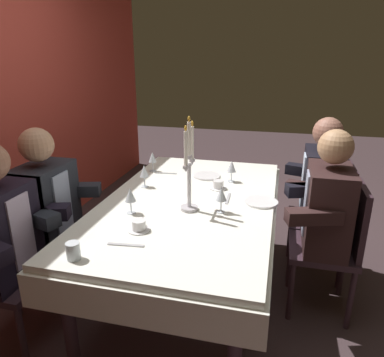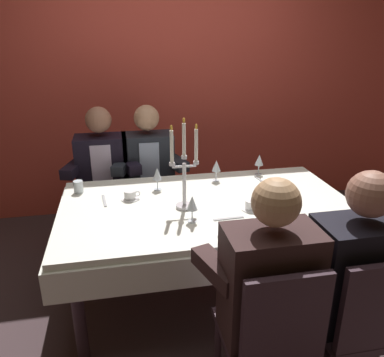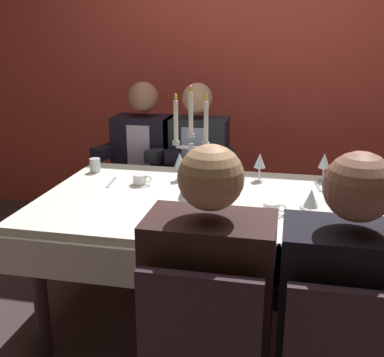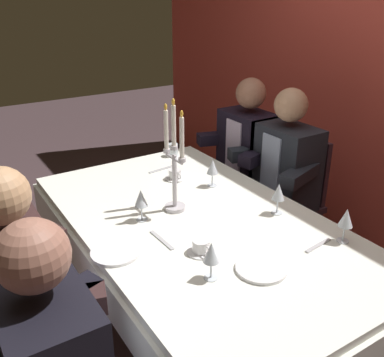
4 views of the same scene
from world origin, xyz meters
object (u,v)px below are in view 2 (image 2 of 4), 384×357
(coffee_cup_1, at_px, (251,206))
(seated_diner_1, at_px, (148,164))
(wine_glass_0, at_px, (259,160))
(wine_glass_2, at_px, (192,204))
(wine_glass_3, at_px, (283,195))
(seated_diner_3, at_px, (357,272))
(water_tumbler_0, at_px, (78,187))
(candelabra, at_px, (184,173))
(dinner_plate_0, at_px, (237,236))
(seated_diner_2, at_px, (270,283))
(wine_glass_4, at_px, (157,175))
(coffee_cup_0, at_px, (130,196))
(dinner_plate_1, at_px, (278,197))
(seated_diner_0, at_px, (103,167))
(wine_glass_1, at_px, (216,166))
(dining_table, at_px, (207,219))

(coffee_cup_1, distance_m, seated_diner_1, 1.18)
(wine_glass_0, relative_size, wine_glass_2, 1.00)
(wine_glass_3, bearing_deg, seated_diner_3, -81.93)
(wine_glass_2, relative_size, water_tumbler_0, 1.92)
(candelabra, xyz_separation_m, dinner_plate_0, (0.22, -0.43, -0.23))
(candelabra, height_order, seated_diner_2, candelabra)
(wine_glass_2, height_order, wine_glass_3, same)
(wine_glass_4, distance_m, coffee_cup_1, 0.71)
(wine_glass_2, bearing_deg, candelabra, 93.32)
(water_tumbler_0, relative_size, coffee_cup_0, 0.65)
(coffee_cup_1, bearing_deg, wine_glass_2, -167.67)
(candelabra, bearing_deg, wine_glass_3, -16.96)
(water_tumbler_0, bearing_deg, wine_glass_3, -23.99)
(seated_diner_2, bearing_deg, coffee_cup_1, 76.90)
(wine_glass_0, distance_m, wine_glass_2, 0.95)
(wine_glass_0, bearing_deg, wine_glass_4, -169.16)
(dinner_plate_1, xyz_separation_m, seated_diner_0, (-1.18, 0.90, -0.01))
(candelabra, height_order, wine_glass_3, candelabra)
(wine_glass_0, height_order, wine_glass_4, same)
(wine_glass_1, xyz_separation_m, seated_diner_2, (-0.08, -1.26, -0.12))
(dining_table, height_order, wine_glass_2, wine_glass_2)
(wine_glass_4, distance_m, seated_diner_2, 1.24)
(wine_glass_0, distance_m, wine_glass_4, 0.83)
(wine_glass_0, bearing_deg, dinner_plate_0, -116.75)
(coffee_cup_1, height_order, seated_diner_1, seated_diner_1)
(dinner_plate_0, relative_size, dinner_plate_1, 1.03)
(wine_glass_3, height_order, wine_glass_4, same)
(candelabra, distance_m, water_tumbler_0, 0.81)
(wine_glass_3, bearing_deg, candelabra, 163.04)
(dinner_plate_1, distance_m, seated_diner_1, 1.21)
(dinner_plate_1, height_order, water_tumbler_0, water_tumbler_0)
(wine_glass_3, xyz_separation_m, coffee_cup_1, (-0.17, 0.07, -0.09))
(dining_table, relative_size, wine_glass_0, 11.83)
(dinner_plate_1, bearing_deg, wine_glass_2, -160.78)
(dinner_plate_1, bearing_deg, coffee_cup_0, 170.11)
(wine_glass_0, bearing_deg, wine_glass_3, -98.10)
(coffee_cup_1, bearing_deg, coffee_cup_0, 157.65)
(seated_diner_2, bearing_deg, seated_diner_0, 113.62)
(seated_diner_3, bearing_deg, wine_glass_2, 135.84)
(dinner_plate_0, distance_m, seated_diner_1, 1.40)
(dinner_plate_1, xyz_separation_m, wine_glass_0, (0.03, 0.46, 0.11))
(dinner_plate_0, distance_m, dinner_plate_1, 0.63)
(dinner_plate_0, distance_m, coffee_cup_1, 0.37)
(dining_table, relative_size, wine_glass_3, 11.83)
(candelabra, xyz_separation_m, coffee_cup_1, (0.41, -0.11, -0.21))
(candelabra, bearing_deg, seated_diner_2, -74.13)
(dinner_plate_1, xyz_separation_m, wine_glass_3, (-0.07, -0.20, 0.11))
(seated_diner_1, bearing_deg, seated_diner_3, -64.93)
(seated_diner_0, bearing_deg, candelabra, -60.02)
(dining_table, bearing_deg, seated_diner_2, -84.83)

